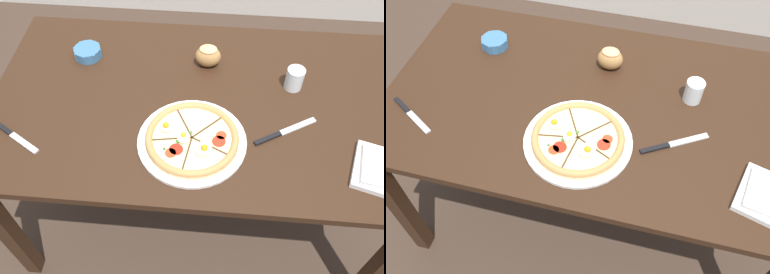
{
  "view_description": "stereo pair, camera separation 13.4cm",
  "coord_description": "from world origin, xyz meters",
  "views": [
    {
      "loc": [
        0.06,
        -1.01,
        1.85
      ],
      "look_at": [
        -0.01,
        -0.19,
        0.8
      ],
      "focal_mm": 38.0,
      "sensor_mm": 36.0,
      "label": 1
    },
    {
      "loc": [
        0.19,
        -0.99,
        1.85
      ],
      "look_at": [
        -0.01,
        -0.19,
        0.8
      ],
      "focal_mm": 38.0,
      "sensor_mm": 36.0,
      "label": 2
    }
  ],
  "objects": [
    {
      "name": "water_glass",
      "position": [
        0.34,
        0.1,
        0.81
      ],
      "size": [
        0.07,
        0.07,
        0.08
      ],
      "color": "white",
      "rests_on": "dining_table"
    },
    {
      "name": "pizza",
      "position": [
        -0.02,
        -0.19,
        0.79
      ],
      "size": [
        0.37,
        0.37,
        0.05
      ],
      "color": "white",
      "rests_on": "dining_table"
    },
    {
      "name": "dining_table",
      "position": [
        0.0,
        0.0,
        0.68
      ],
      "size": [
        1.54,
        0.89,
        0.77
      ],
      "color": "#331E11",
      "rests_on": "ground_plane"
    },
    {
      "name": "knife_main",
      "position": [
        -0.62,
        -0.22,
        0.77
      ],
      "size": [
        0.2,
        0.13,
        0.01
      ],
      "rotation": [
        0.0,
        0.0,
        -0.54
      ],
      "color": "silver",
      "rests_on": "dining_table"
    },
    {
      "name": "ground_plane",
      "position": [
        0.0,
        0.0,
        0.0
      ],
      "size": [
        12.0,
        12.0,
        0.0
      ],
      "primitive_type": "plane",
      "color": "#3D2D23"
    },
    {
      "name": "knife_spare",
      "position": [
        0.3,
        -0.12,
        0.77
      ],
      "size": [
        0.22,
        0.14,
        0.01
      ],
      "rotation": [
        0.0,
        0.0,
        0.54
      ],
      "color": "silver",
      "rests_on": "dining_table"
    },
    {
      "name": "bread_piece_near",
      "position": [
        0.01,
        0.2,
        0.82
      ],
      "size": [
        0.1,
        0.08,
        0.09
      ],
      "rotation": [
        0.0,
        0.0,
        3.12
      ],
      "color": "#B27F47",
      "rests_on": "dining_table"
    },
    {
      "name": "ramekin_bowl",
      "position": [
        -0.47,
        0.2,
        0.79
      ],
      "size": [
        0.11,
        0.11,
        0.04
      ],
      "color": "teal",
      "rests_on": "dining_table"
    }
  ]
}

